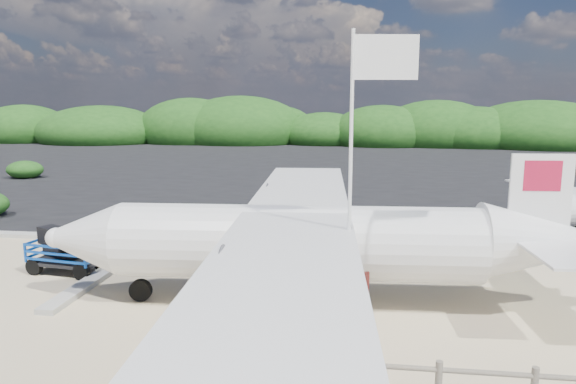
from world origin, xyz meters
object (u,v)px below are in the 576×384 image
(crew_b, at_px, (316,249))
(signboard, at_px, (331,339))
(baggage_cart, at_px, (69,272))
(flagpole, at_px, (347,342))
(aircraft_small, at_px, (192,162))
(aircraft_large, at_px, (439,172))
(crew_a, at_px, (225,250))

(crew_b, bearing_deg, signboard, 103.50)
(baggage_cart, xyz_separation_m, flagpole, (8.66, -3.63, 0.00))
(flagpole, height_order, signboard, flagpole)
(signboard, bearing_deg, aircraft_small, 90.63)
(aircraft_large, bearing_deg, baggage_cart, 56.29)
(aircraft_small, bearing_deg, crew_b, 89.19)
(baggage_cart, distance_m, crew_a, 5.10)
(crew_a, xyz_separation_m, crew_b, (2.61, 0.96, -0.12))
(aircraft_large, bearing_deg, aircraft_small, -14.77)
(baggage_cart, relative_size, signboard, 1.30)
(signboard, bearing_deg, flagpole, -43.65)
(flagpole, relative_size, aircraft_small, 0.94)
(flagpole, height_order, crew_b, flagpole)
(baggage_cart, xyz_separation_m, crew_a, (5.02, -0.04, 0.91))
(crew_a, xyz_separation_m, aircraft_large, (10.07, 25.86, -0.91))
(flagpole, bearing_deg, signboard, 158.59)
(signboard, relative_size, crew_b, 1.16)
(baggage_cart, bearing_deg, crew_b, 15.39)
(signboard, bearing_deg, crew_a, 111.37)
(flagpole, bearing_deg, baggage_cart, 157.25)
(flagpole, distance_m, signboard, 0.37)
(signboard, bearing_deg, baggage_cart, 134.96)
(baggage_cart, relative_size, aircraft_small, 0.34)
(crew_b, bearing_deg, aircraft_large, -101.98)
(crew_a, bearing_deg, aircraft_large, -98.93)
(aircraft_small, bearing_deg, crew_a, 84.22)
(baggage_cart, relative_size, flagpole, 0.36)
(baggage_cart, height_order, crew_a, crew_a)
(baggage_cart, height_order, aircraft_small, aircraft_small)
(baggage_cart, distance_m, crew_b, 7.72)
(flagpole, bearing_deg, crew_a, 135.36)
(aircraft_large, height_order, aircraft_small, aircraft_large)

